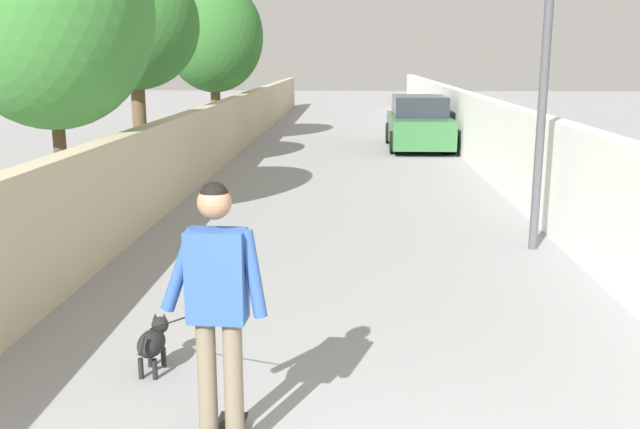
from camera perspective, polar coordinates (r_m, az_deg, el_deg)
The scene contains 10 objects.
ground_plane at distance 17.17m, azimuth 2.23°, elevation 3.80°, with size 80.00×80.00×0.00m, color gray.
wall_left at distance 15.45m, azimuth -9.89°, elevation 5.53°, with size 48.00×0.30×1.55m, color tan.
fence_right at distance 15.39m, azimuth 14.33°, elevation 5.61°, with size 48.00×0.30×1.71m, color white.
tree_left_mid at distance 16.71m, azimuth -14.85°, elevation 14.66°, with size 2.89×2.89×4.82m.
tree_left_far at distance 11.39m, azimuth -21.15°, elevation 15.08°, with size 3.06×3.06×5.02m.
tree_left_distant at distance 22.38m, azimuth -8.63°, elevation 14.09°, with size 3.03×3.03×4.97m.
lamp_post at distance 10.02m, azimuth 17.87°, elevation 12.38°, with size 0.36×0.36×3.89m.
person_skateboarder at distance 4.64m, azimuth -8.33°, elevation -6.37°, with size 0.24×0.71×1.80m.
dog at distance 6.25m, azimuth -13.40°, elevation -9.99°, with size 1.52×0.95×1.06m.
car_near at distance 20.99m, azimuth 8.03°, elevation 7.27°, with size 3.94×1.80×1.54m.
Camera 1 is at (-2.97, -0.10, 2.64)m, focal length 39.41 mm.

